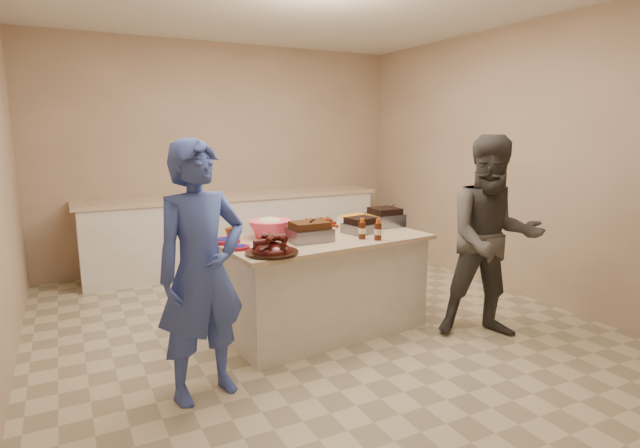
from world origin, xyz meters
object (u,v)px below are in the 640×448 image
island (323,329)px  bbq_bottle_b (378,240)px  mustard_bottle (297,238)px  rib_platter (272,254)px  guest_gray (486,334)px  plastic_cup (231,239)px  bbq_bottle_a (362,239)px  guest_blue (207,393)px  coleslaw_bowl (270,237)px  roasting_pan (385,226)px

island → bbq_bottle_b: (0.33, -0.31, 0.80)m
island → mustard_bottle: mustard_bottle is taller
rib_platter → bbq_bottle_b: size_ratio=2.21×
mustard_bottle → guest_gray: bearing=-30.4°
island → plastic_cup: bearing=151.9°
rib_platter → bbq_bottle_b: bearing=2.1°
rib_platter → bbq_bottle_a: (0.83, 0.13, 0.00)m
guest_blue → guest_gray: guest_gray is taller
coleslaw_bowl → island: bearing=-27.1°
coleslaw_bowl → plastic_cup: (-0.30, 0.09, 0.00)m
mustard_bottle → guest_blue: mustard_bottle is taller
island → guest_blue: (-1.15, -0.59, 0.00)m
coleslaw_bowl → guest_blue: coleslaw_bowl is taller
bbq_bottle_a → guest_blue: bbq_bottle_a is taller
bbq_bottle_b → plastic_cup: bearing=149.7°
island → guest_blue: island is taller
bbq_bottle_a → guest_gray: (0.90, -0.51, -0.80)m
island → bbq_bottle_a: 0.86m
mustard_bottle → bbq_bottle_a: bearing=-32.5°
coleslaw_bowl → plastic_cup: 0.31m
bbq_bottle_a → plastic_cup: size_ratio=1.80×
coleslaw_bowl → bbq_bottle_a: size_ratio=2.05×
rib_platter → guest_blue: (-0.56, -0.25, -0.80)m
rib_platter → bbq_bottle_b: bbq_bottle_b is taller
island → bbq_bottle_a: size_ratio=9.98×
guest_blue → guest_gray: (2.30, -0.13, 0.00)m
roasting_pan → mustard_bottle: (-0.94, -0.11, 0.00)m
bbq_bottle_a → mustard_bottle: (-0.45, 0.29, 0.00)m
coleslaw_bowl → bbq_bottle_b: 0.88m
guest_gray → bbq_bottle_a: bearing=179.8°
rib_platter → mustard_bottle: size_ratio=3.00×
bbq_bottle_b → mustard_bottle: (-0.54, 0.38, 0.00)m
guest_gray → rib_platter: bearing=-163.1°
plastic_cup → guest_blue: bearing=-117.7°
bbq_bottle_a → guest_blue: bearing=-164.7°
coleslaw_bowl → roasting_pan: bearing=-0.9°
roasting_pan → coleslaw_bowl: 1.13m
coleslaw_bowl → guest_blue: bearing=-133.9°
bbq_bottle_a → guest_gray: bbq_bottle_a is taller
mustard_bottle → guest_gray: (1.35, -0.79, -0.80)m
coleslaw_bowl → guest_gray: bearing=-30.8°
bbq_bottle_a → bbq_bottle_b: bbq_bottle_b is taller
bbq_bottle_a → plastic_cup: (-0.93, 0.50, 0.00)m
island → rib_platter: (-0.59, -0.34, 0.80)m
bbq_bottle_a → roasting_pan: bearing=38.6°
rib_platter → plastic_cup: bearing=99.0°
guest_blue → roasting_pan: bearing=9.2°
bbq_bottle_b → mustard_bottle: 0.66m
plastic_cup → guest_blue: 1.28m
mustard_bottle → roasting_pan: bearing=6.5°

